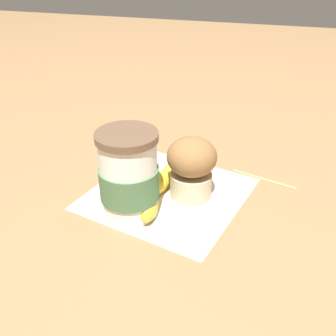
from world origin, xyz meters
The scene contains 7 objects.
ground_plane centered at (0.00, 0.00, 0.00)m, with size 3.00×3.00×0.00m, color #936D47.
paper_napkin centered at (0.00, 0.00, 0.00)m, with size 0.22×0.22×0.00m, color beige.
coffee_cup centered at (-0.06, 0.04, 0.06)m, with size 0.08×0.08×0.13m.
muffin centered at (0.01, -0.03, 0.05)m, with size 0.07×0.07×0.10m.
banana centered at (0.00, 0.01, 0.02)m, with size 0.18×0.07×0.03m.
sugar_packet centered at (0.13, -0.03, 0.00)m, with size 0.05×0.03×0.01m, color white.
wooden_stirrer centered at (0.09, -0.14, 0.00)m, with size 0.11×0.01×0.00m, color tan.
Camera 1 is at (-0.49, -0.15, 0.34)m, focal length 42.00 mm.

